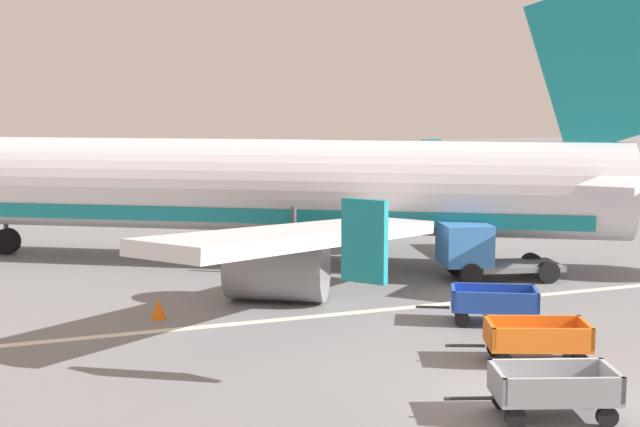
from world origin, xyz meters
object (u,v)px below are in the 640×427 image
object	(u,v)px
baggage_cart_fourth_in_row	(537,340)
baggage_cart_far_end	(493,304)
traffic_cone_near_plane	(159,309)
airplane	(269,188)
baggage_cart_third_in_row	(553,390)
service_truck_beside_carts	(477,250)

from	to	relation	value
baggage_cart_fourth_in_row	baggage_cart_far_end	size ratio (longest dim) A/B	1.02
baggage_cart_fourth_in_row	traffic_cone_near_plane	world-z (taller)	baggage_cart_fourth_in_row
airplane	baggage_cart_third_in_row	distance (m)	19.00
baggage_cart_fourth_in_row	traffic_cone_near_plane	bearing A→B (deg)	135.29
traffic_cone_near_plane	baggage_cart_third_in_row	bearing A→B (deg)	-61.71
airplane	traffic_cone_near_plane	distance (m)	10.01
baggage_cart_far_end	traffic_cone_near_plane	bearing A→B (deg)	155.69
baggage_cart_far_end	service_truck_beside_carts	xyz separation A→B (m)	(2.85, 5.63, 0.50)
baggage_cart_fourth_in_row	baggage_cart_far_end	world-z (taller)	same
airplane	baggage_cart_far_end	size ratio (longest dim) A/B	9.75
baggage_cart_fourth_in_row	baggage_cart_far_end	xyz separation A→B (m)	(1.13, 3.80, 0.00)
baggage_cart_third_in_row	baggage_cart_fourth_in_row	distance (m)	3.88
baggage_cart_fourth_in_row	service_truck_beside_carts	xyz separation A→B (m)	(3.99, 9.43, 0.50)
baggage_cart_third_in_row	airplane	bearing A→B (deg)	90.36
airplane	baggage_cart_fourth_in_row	xyz separation A→B (m)	(2.05, -15.48, -2.45)
baggage_cart_third_in_row	baggage_cart_fourth_in_row	xyz separation A→B (m)	(1.93, 3.36, 0.00)
baggage_cart_far_end	service_truck_beside_carts	world-z (taller)	service_truck_beside_carts
airplane	baggage_cart_fourth_in_row	bearing A→B (deg)	-82.47
airplane	baggage_cart_third_in_row	xyz separation A→B (m)	(0.12, -18.84, -2.45)
airplane	baggage_cart_fourth_in_row	distance (m)	15.81
traffic_cone_near_plane	airplane	bearing A→B (deg)	51.74
baggage_cart_far_end	traffic_cone_near_plane	size ratio (longest dim) A/B	5.74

